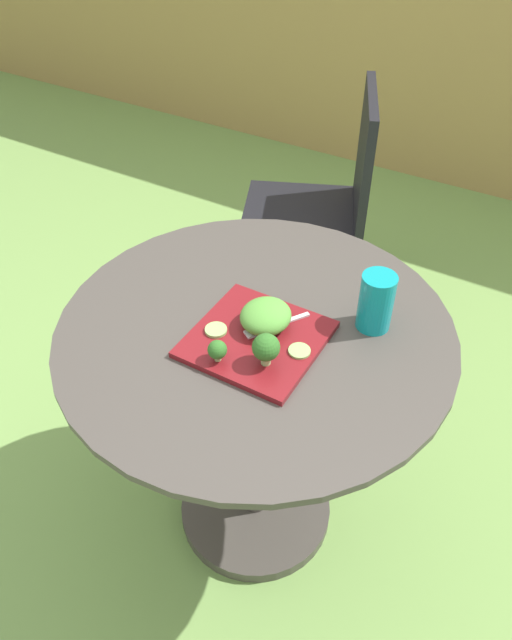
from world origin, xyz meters
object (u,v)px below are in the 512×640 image
object	(u,v)px
drinking_glass	(376,304)
patio_chair	(329,196)
salad_plate	(257,339)
fork	(271,326)

from	to	relation	value
drinking_glass	patio_chair	bearing A→B (deg)	119.64
salad_plate	fork	xyz separation A→B (m)	(0.01, 0.04, 0.01)
patio_chair	fork	distance (m)	1.02
patio_chair	salad_plate	xyz separation A→B (m)	(0.27, -0.99, 0.23)
salad_plate	drinking_glass	size ratio (longest dim) A/B	1.99
fork	drinking_glass	bearing A→B (deg)	35.95
salad_plate	drinking_glass	world-z (taller)	drinking_glass
salad_plate	fork	bearing A→B (deg)	72.81
patio_chair	fork	xyz separation A→B (m)	(0.29, -0.95, 0.24)
patio_chair	drinking_glass	world-z (taller)	patio_chair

